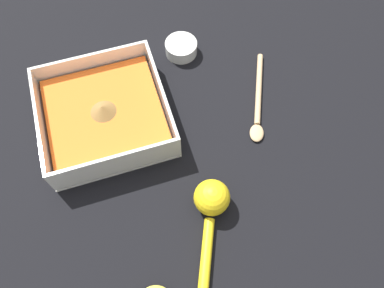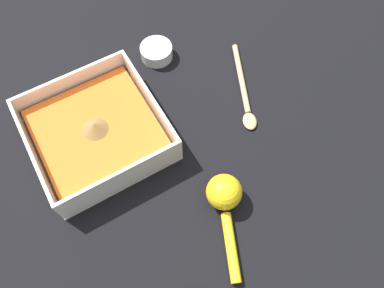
# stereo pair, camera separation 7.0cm
# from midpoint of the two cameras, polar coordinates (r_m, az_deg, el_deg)

# --- Properties ---
(ground_plane) EXTENTS (4.00, 4.00, 0.00)m
(ground_plane) POSITION_cam_midpoint_polar(r_m,az_deg,el_deg) (0.80, -8.21, 6.24)
(ground_plane) COLOR black
(square_dish) EXTENTS (0.24, 0.24, 0.07)m
(square_dish) POSITION_cam_midpoint_polar(r_m,az_deg,el_deg) (0.76, -10.53, 4.00)
(square_dish) COLOR silver
(square_dish) RESTS_ON ground_plane
(spice_bowl) EXTENTS (0.07, 0.07, 0.03)m
(spice_bowl) POSITION_cam_midpoint_polar(r_m,az_deg,el_deg) (0.86, 0.73, 14.21)
(spice_bowl) COLOR silver
(spice_bowl) RESTS_ON ground_plane
(lemon_squeezer) EXTENTS (0.17, 0.10, 0.07)m
(lemon_squeezer) POSITION_cam_midpoint_polar(r_m,az_deg,el_deg) (0.67, 5.98, -9.45)
(lemon_squeezer) COLOR yellow
(lemon_squeezer) RESTS_ON ground_plane
(wooden_spoon) EXTENTS (0.21, 0.11, 0.01)m
(wooden_spoon) POSITION_cam_midpoint_polar(r_m,az_deg,el_deg) (0.80, 12.53, 6.15)
(wooden_spoon) COLOR tan
(wooden_spoon) RESTS_ON ground_plane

